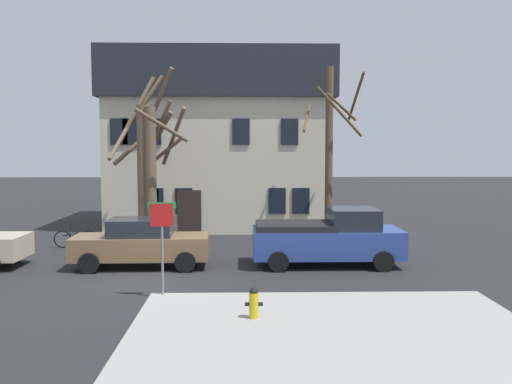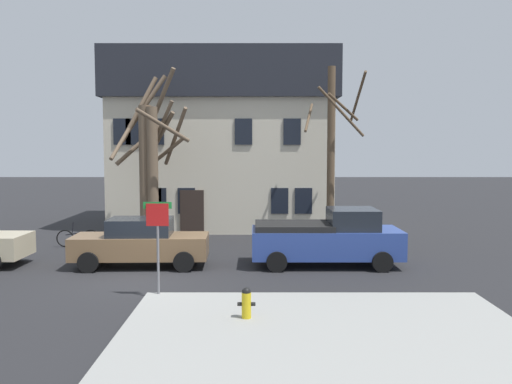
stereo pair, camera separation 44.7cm
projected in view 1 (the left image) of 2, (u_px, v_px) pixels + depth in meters
The scene contains 11 objects.
ground_plane at pixel (145, 281), 16.72m from camera, with size 120.00×120.00×0.00m, color #262628.
sidewalk_slab at pixel (335, 334), 11.78m from camera, with size 8.94×6.50×0.12m, color #999993.
building_main at pixel (220, 140), 29.04m from camera, with size 11.21×8.03×8.76m.
tree_bare_near at pixel (145, 162), 22.94m from camera, with size 2.76×1.74×7.39m.
tree_bare_mid at pixel (152, 167), 22.65m from camera, with size 3.19×3.18×6.03m.
tree_bare_far at pixel (330, 149), 23.35m from camera, with size 2.50×2.56×7.47m.
car_brown_sedan at pixel (141, 243), 18.64m from camera, with size 4.60×2.05×1.67m.
pickup_truck_blue at pixel (328, 238), 18.98m from camera, with size 5.08×2.31×1.97m.
fire_hydrant at pixel (254, 302), 12.70m from camera, with size 0.42×0.22×0.72m.
street_sign_pole at pixel (162, 231), 14.66m from camera, with size 0.76×0.07×2.61m.
bicycle_leaning at pixel (76, 239), 22.36m from camera, with size 1.75×0.14×1.03m.
Camera 1 is at (3.02, -16.52, 4.05)m, focal length 38.59 mm.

